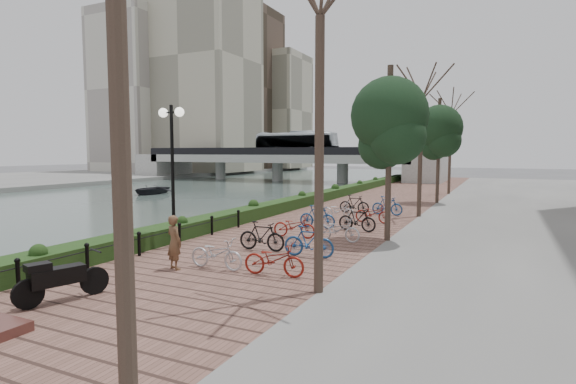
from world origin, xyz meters
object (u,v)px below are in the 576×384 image
Objects in this scene: motorcycle at (62,278)px; boat at (150,189)px; pedestrian at (174,242)px; lamppost at (172,146)px.

boat is (-20.15, 24.59, -0.60)m from motorcycle.
motorcycle is 3.30m from pedestrian.
motorcycle is 0.43× the size of boat.
pedestrian is at bearing 100.88° from motorcycle.
boat is (-18.63, 19.02, -3.60)m from lamppost.
lamppost is 2.84× the size of motorcycle.
motorcycle is 31.80m from boat.
motorcycle is at bearing -74.74° from lamppost.
motorcycle is (1.52, -5.57, -3.00)m from lamppost.
lamppost is at bearing -30.94° from pedestrian.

